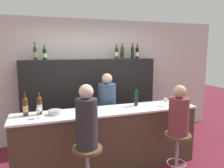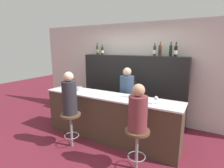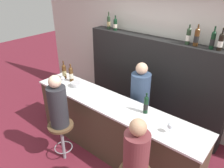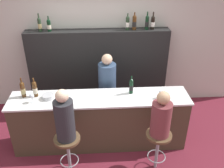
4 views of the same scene
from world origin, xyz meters
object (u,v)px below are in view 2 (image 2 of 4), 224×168
at_px(wine_bottle_counter_0, 67,82).
at_px(guest_seated_right, 138,111).
at_px(wine_bottle_backbar_2, 155,51).
at_px(wine_glass_1, 156,98).
at_px(wine_bottle_backbar_3, 160,50).
at_px(guest_seated_left, 70,96).
at_px(bar_stool_right, 137,139).
at_px(bar_stool_left, 71,121).
at_px(metal_bowl, 78,89).
at_px(wine_bottle_backbar_4, 171,51).
at_px(wine_bottle_counter_1, 73,83).
at_px(wine_bottle_backbar_0, 97,50).
at_px(wine_bottle_counter_2, 135,91).
at_px(wine_bottle_backbar_5, 176,51).
at_px(wine_bottle_backbar_1, 102,51).
at_px(wine_glass_0, 68,85).
at_px(bartender, 127,102).

xyz_separation_m(wine_bottle_counter_0, guest_seated_right, (2.14, -0.74, -0.11)).
height_order(wine_bottle_backbar_2, wine_glass_1, wine_bottle_backbar_2).
relative_size(wine_bottle_backbar_3, guest_seated_left, 0.40).
xyz_separation_m(guest_seated_left, bar_stool_right, (1.39, 0.00, -0.52)).
height_order(bar_stool_left, guest_seated_right, guest_seated_right).
relative_size(guest_seated_left, guest_seated_right, 1.11).
bearing_deg(metal_bowl, wine_bottle_backbar_4, 33.10).
bearing_deg(wine_bottle_backbar_2, wine_bottle_counter_1, -146.38).
height_order(wine_bottle_backbar_0, wine_bottle_backbar_2, wine_bottle_backbar_0).
xyz_separation_m(metal_bowl, bar_stool_left, (0.34, -0.65, -0.47)).
xyz_separation_m(wine_bottle_counter_2, wine_bottle_backbar_5, (0.53, 1.09, 0.76)).
relative_size(wine_bottle_counter_1, wine_bottle_backbar_1, 1.19).
bearing_deg(wine_bottle_counter_2, wine_glass_1, -21.42).
height_order(guest_seated_left, bar_stool_right, guest_seated_left).
distance_m(wine_bottle_backbar_4, wine_glass_0, 2.52).
relative_size(wine_bottle_counter_1, wine_bottle_backbar_2, 1.08).
relative_size(wine_bottle_backbar_5, bar_stool_right, 0.48).
xyz_separation_m(wine_bottle_counter_1, metal_bowl, (0.21, -0.08, -0.11)).
xyz_separation_m(wine_bottle_backbar_2, wine_bottle_backbar_3, (0.13, -0.00, 0.01)).
height_order(wine_bottle_counter_2, wine_glass_0, wine_bottle_counter_2).
relative_size(wine_bottle_backbar_3, wine_bottle_backbar_5, 1.00).
xyz_separation_m(wine_bottle_counter_1, wine_bottle_backbar_5, (2.13, 1.09, 0.76)).
height_order(wine_bottle_backbar_3, bar_stool_left, wine_bottle_backbar_3).
bearing_deg(wine_glass_1, bar_stool_right, -102.76).
relative_size(wine_bottle_backbar_0, wine_glass_1, 2.34).
bearing_deg(wine_bottle_counter_2, guest_seated_left, -144.78).
height_order(wine_bottle_backbar_4, bar_stool_left, wine_bottle_backbar_4).
xyz_separation_m(wine_bottle_counter_0, bartender, (1.41, 0.46, -0.43)).
xyz_separation_m(wine_bottle_backbar_1, bar_stool_left, (0.40, -1.83, -1.32)).
bearing_deg(wine_bottle_counter_0, wine_bottle_backbar_2, 30.69).
distance_m(wine_bottle_counter_1, bar_stool_right, 2.16).
xyz_separation_m(wine_glass_0, metal_bowl, (0.23, 0.10, -0.08)).
height_order(wine_glass_0, wine_glass_1, wine_glass_0).
height_order(wine_bottle_counter_2, bar_stool_left, wine_bottle_counter_2).
bearing_deg(wine_bottle_counter_1, wine_glass_1, -5.10).
distance_m(wine_bottle_backbar_2, metal_bowl, 2.04).
relative_size(wine_glass_1, guest_seated_right, 0.19).
bearing_deg(wine_bottle_backbar_4, wine_bottle_counter_1, -151.58).
bearing_deg(bar_stool_left, guest_seated_left, 0.00).
height_order(wine_bottle_counter_0, wine_bottle_backbar_0, wine_bottle_backbar_0).
distance_m(metal_bowl, bar_stool_right, 1.91).
distance_m(wine_bottle_backbar_1, bartender, 1.70).
height_order(wine_bottle_backbar_2, wine_bottle_backbar_4, wine_bottle_backbar_4).
distance_m(wine_bottle_counter_2, wine_bottle_backbar_0, 2.10).
height_order(wine_bottle_backbar_2, bar_stool_right, wine_bottle_backbar_2).
bearing_deg(bar_stool_left, wine_bottle_counter_1, 126.92).
bearing_deg(bartender, bar_stool_right, -58.48).
height_order(wine_bottle_backbar_2, bar_stool_left, wine_bottle_backbar_2).
bearing_deg(wine_bottle_backbar_2, guest_seated_left, -120.71).
relative_size(wine_bottle_counter_1, wine_bottle_backbar_3, 1.02).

